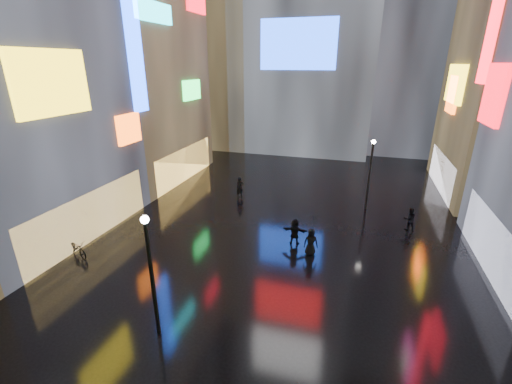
% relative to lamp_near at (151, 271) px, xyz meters
% --- Properties ---
extents(ground, '(140.00, 140.00, 0.00)m').
position_rel_lamp_near_xyz_m(ground, '(2.91, 11.89, -2.94)').
color(ground, black).
rests_on(ground, ground).
extents(building_left_far, '(10.28, 12.00, 22.00)m').
position_rel_lamp_near_xyz_m(building_left_far, '(-13.07, 17.89, 8.04)').
color(building_left_far, black).
rests_on(building_left_far, ground).
extents(tower_flank_left, '(10.00, 10.00, 26.00)m').
position_rel_lamp_near_xyz_m(tower_flank_left, '(-11.09, 33.89, 10.06)').
color(tower_flank_left, black).
rests_on(tower_flank_left, ground).
extents(lamp_near, '(0.30, 0.30, 5.20)m').
position_rel_lamp_near_xyz_m(lamp_near, '(0.00, 0.00, 0.00)').
color(lamp_near, black).
rests_on(lamp_near, ground).
extents(lamp_far, '(0.30, 0.30, 5.20)m').
position_rel_lamp_near_xyz_m(lamp_far, '(7.94, 15.62, 0.00)').
color(lamp_far, black).
rests_on(lamp_far, ground).
extents(pedestrian_4, '(0.89, 0.71, 1.60)m').
position_rel_lamp_near_xyz_m(pedestrian_4, '(4.94, 7.80, -2.14)').
color(pedestrian_4, black).
rests_on(pedestrian_4, ground).
extents(pedestrian_5, '(1.49, 0.50, 1.60)m').
position_rel_lamp_near_xyz_m(pedestrian_5, '(3.84, 8.77, -2.14)').
color(pedestrian_5, black).
rests_on(pedestrian_5, ground).
extents(pedestrian_6, '(0.72, 0.67, 1.65)m').
position_rel_lamp_near_xyz_m(pedestrian_6, '(-1.83, 15.06, -2.12)').
color(pedestrian_6, black).
rests_on(pedestrian_6, ground).
extents(pedestrian_7, '(0.84, 0.72, 1.52)m').
position_rel_lamp_near_xyz_m(pedestrian_7, '(10.60, 12.74, -2.18)').
color(pedestrian_7, black).
rests_on(pedestrian_7, ground).
extents(umbrella_2, '(1.27, 1.27, 0.82)m').
position_rel_lamp_near_xyz_m(umbrella_2, '(4.94, 7.80, -0.93)').
color(umbrella_2, black).
rests_on(umbrella_2, pedestrian_4).
extents(bicycle, '(1.98, 1.23, 0.98)m').
position_rel_lamp_near_xyz_m(bicycle, '(-7.59, 3.88, -2.45)').
color(bicycle, black).
rests_on(bicycle, ground).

